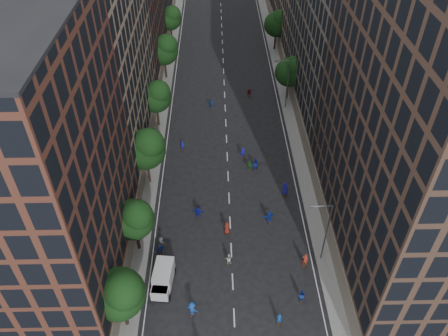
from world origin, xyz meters
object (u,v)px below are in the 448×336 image
at_px(streetlamp_near, 325,230).
at_px(skater_2, 301,296).
at_px(cargo_van, 163,278).
at_px(streetlamp_far, 287,82).
at_px(skater_1, 279,319).

bearing_deg(streetlamp_near, skater_2, -118.44).
height_order(streetlamp_near, cargo_van, streetlamp_near).
height_order(cargo_van, skater_2, cargo_van).
height_order(streetlamp_far, cargo_van, streetlamp_far).
bearing_deg(streetlamp_far, streetlamp_near, -90.00).
xyz_separation_m(streetlamp_near, cargo_van, (-18.16, -3.23, -3.89)).
xyz_separation_m(cargo_van, skater_2, (15.16, -2.30, -0.44)).
xyz_separation_m(cargo_van, skater_1, (12.40, -5.00, -0.47)).
distance_m(cargo_van, skater_1, 13.38).
distance_m(streetlamp_far, cargo_van, 40.71).
bearing_deg(streetlamp_near, skater_1, -124.95).
bearing_deg(skater_2, streetlamp_near, -122.81).
relative_size(streetlamp_near, skater_2, 5.42).
height_order(streetlamp_far, skater_2, streetlamp_far).
xyz_separation_m(streetlamp_far, skater_2, (-3.00, -38.54, -4.33)).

